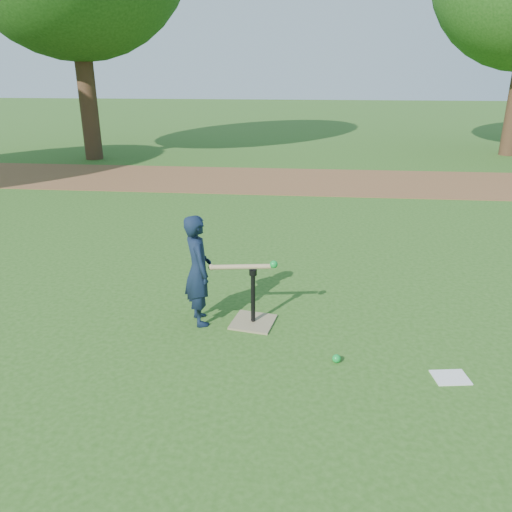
# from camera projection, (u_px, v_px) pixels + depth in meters

# --- Properties ---
(ground) EXTENTS (80.00, 80.00, 0.00)m
(ground) POSITION_uv_depth(u_px,v_px,m) (269.00, 339.00, 4.99)
(ground) COLOR #285116
(ground) RESTS_ON ground
(dirt_strip) EXTENTS (24.00, 3.00, 0.01)m
(dirt_strip) POSITION_uv_depth(u_px,v_px,m) (293.00, 181.00, 11.97)
(dirt_strip) COLOR brown
(dirt_strip) RESTS_ON ground
(child) EXTENTS (0.44, 0.51, 1.18)m
(child) POSITION_uv_depth(u_px,v_px,m) (198.00, 270.00, 5.14)
(child) COLOR black
(child) RESTS_ON ground
(wiffle_ball_ground) EXTENTS (0.08, 0.08, 0.08)m
(wiffle_ball_ground) POSITION_uv_depth(u_px,v_px,m) (336.00, 359.00, 4.59)
(wiffle_ball_ground) COLOR #0D9732
(wiffle_ball_ground) RESTS_ON ground
(clipboard) EXTENTS (0.33, 0.27, 0.01)m
(clipboard) POSITION_uv_depth(u_px,v_px,m) (450.00, 377.00, 4.37)
(clipboard) COLOR white
(clipboard) RESTS_ON ground
(batting_tee) EXTENTS (0.50, 0.50, 0.61)m
(batting_tee) POSITION_uv_depth(u_px,v_px,m) (253.00, 314.00, 5.28)
(batting_tee) COLOR #8C7C59
(batting_tee) RESTS_ON ground
(swing_action) EXTENTS (0.71, 0.14, 0.11)m
(swing_action) POSITION_uv_depth(u_px,v_px,m) (245.00, 266.00, 5.07)
(swing_action) COLOR tan
(swing_action) RESTS_ON ground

